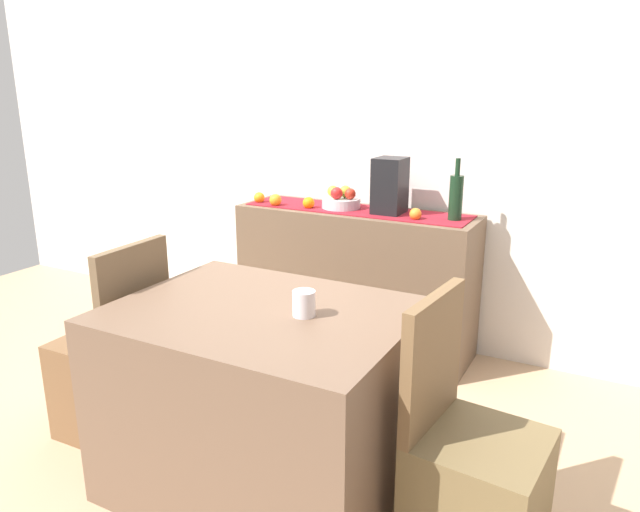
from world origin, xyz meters
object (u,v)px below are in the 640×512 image
at_px(coffee_cup, 304,303).
at_px(chair_by_corner, 472,487).
at_px(sideboard_console, 355,280).
at_px(dining_table, 264,399).
at_px(fruit_bowl, 341,203).
at_px(chair_near_window, 114,377).
at_px(wine_bottle, 456,197).
at_px(coffee_maker, 390,186).

xyz_separation_m(coffee_cup, chair_by_corner, (0.64, -0.02, -0.52)).
bearing_deg(chair_by_corner, sideboard_console, 127.96).
bearing_deg(dining_table, coffee_cup, 5.87).
distance_m(fruit_bowl, chair_near_window, 1.55).
bearing_deg(fruit_bowl, wine_bottle, 0.00).
bearing_deg(wine_bottle, dining_table, -103.82).
bearing_deg(chair_by_corner, dining_table, -179.89).
height_order(sideboard_console, chair_by_corner, chair_by_corner).
xyz_separation_m(coffee_maker, chair_near_window, (-0.77, -1.35, -0.73)).
bearing_deg(sideboard_console, chair_by_corner, -52.04).
relative_size(fruit_bowl, chair_by_corner, 0.25).
bearing_deg(fruit_bowl, dining_table, -75.97).
bearing_deg(chair_near_window, coffee_cup, 1.00).
distance_m(sideboard_console, coffee_maker, 0.61).
xyz_separation_m(fruit_bowl, coffee_maker, (0.30, 0.00, 0.12)).
distance_m(wine_bottle, dining_table, 1.51).
bearing_deg(coffee_cup, dining_table, -174.13).
xyz_separation_m(wine_bottle, coffee_cup, (-0.16, -1.33, -0.18)).
xyz_separation_m(wine_bottle, chair_by_corner, (0.48, -1.35, -0.70)).
distance_m(wine_bottle, coffee_maker, 0.37).
relative_size(coffee_maker, chair_by_corner, 0.35).
height_order(wine_bottle, chair_by_corner, wine_bottle).
bearing_deg(coffee_cup, sideboard_console, 107.15).
bearing_deg(wine_bottle, coffee_cup, -96.96).
relative_size(coffee_maker, dining_table, 0.29).
relative_size(coffee_maker, chair_near_window, 0.35).
distance_m(fruit_bowl, wine_bottle, 0.67).
xyz_separation_m(fruit_bowl, coffee_cup, (0.51, -1.33, -0.09)).
xyz_separation_m(sideboard_console, chair_by_corner, (1.05, -1.35, -0.15)).
xyz_separation_m(dining_table, chair_by_corner, (0.81, 0.00, -0.10)).
height_order(fruit_bowl, coffee_cup, fruit_bowl).
distance_m(coffee_maker, chair_near_window, 1.71).
bearing_deg(wine_bottle, fruit_bowl, -180.00).
xyz_separation_m(sideboard_console, fruit_bowl, (-0.10, 0.00, 0.45)).
bearing_deg(sideboard_console, coffee_maker, 0.00).
relative_size(wine_bottle, chair_by_corner, 0.37).
height_order(coffee_maker, chair_near_window, coffee_maker).
distance_m(sideboard_console, chair_near_window, 1.47).
bearing_deg(coffee_maker, fruit_bowl, 180.00).
bearing_deg(coffee_cup, fruit_bowl, 110.83).
bearing_deg(coffee_cup, coffee_maker, 98.92).
relative_size(dining_table, chair_by_corner, 1.21).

